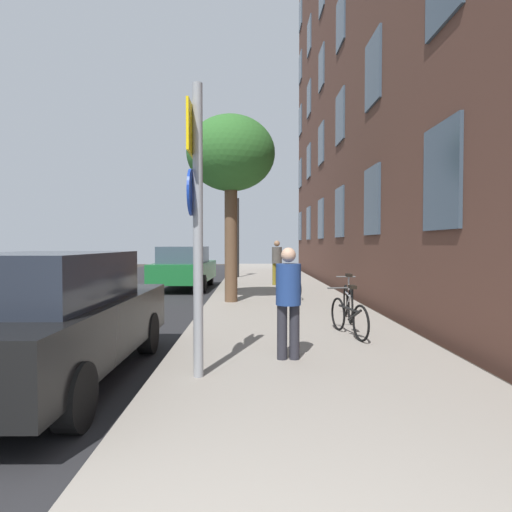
{
  "coord_description": "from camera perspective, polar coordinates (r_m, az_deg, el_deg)",
  "views": [
    {
      "loc": [
        0.22,
        -1.09,
        1.74
      ],
      "look_at": [
        0.41,
        13.51,
        1.32
      ],
      "focal_mm": 30.47,
      "sensor_mm": 36.0,
      "label": 1
    }
  ],
  "objects": [
    {
      "name": "pedestrian_1",
      "position": [
        17.02,
        2.76,
        -0.47
      ],
      "size": [
        0.47,
        0.47,
        1.74
      ],
      "color": "olive",
      "rests_on": "sidewalk"
    },
    {
      "name": "building_facade",
      "position": [
        17.54,
        12.0,
        26.01
      ],
      "size": [
        0.56,
        27.0,
        17.95
      ],
      "color": "#513328",
      "rests_on": "ground"
    },
    {
      "name": "car_0",
      "position": [
        5.93,
        -25.35,
        -7.19
      ],
      "size": [
        1.9,
        4.47,
        1.62
      ],
      "color": "black",
      "rests_on": "road_asphalt"
    },
    {
      "name": "bicycle_3",
      "position": [
        14.74,
        4.18,
        -3.25
      ],
      "size": [
        0.42,
        1.65,
        0.94
      ],
      "color": "black",
      "rests_on": "sidewalk"
    },
    {
      "name": "bicycle_1",
      "position": [
        9.49,
        11.98,
        -5.86
      ],
      "size": [
        0.42,
        1.65,
        0.99
      ],
      "color": "black",
      "rests_on": "sidewalk"
    },
    {
      "name": "bicycle_0",
      "position": [
        7.86,
        12.11,
        -7.69
      ],
      "size": [
        0.47,
        1.55,
        0.9
      ],
      "color": "black",
      "rests_on": "sidewalk"
    },
    {
      "name": "ground_plane",
      "position": [
        16.39,
        -9.95,
        -4.48
      ],
      "size": [
        41.8,
        41.8,
        0.0
      ],
      "primitive_type": "plane",
      "color": "#332D28"
    },
    {
      "name": "road_asphalt",
      "position": [
        16.86,
        -17.03,
        -4.34
      ],
      "size": [
        7.0,
        38.0,
        0.01
      ],
      "primitive_type": "cube",
      "color": "#232326",
      "rests_on": "ground"
    },
    {
      "name": "bicycle_2",
      "position": [
        13.18,
        4.85,
        -3.87
      ],
      "size": [
        0.48,
        1.68,
        0.91
      ],
      "color": "black",
      "rests_on": "sidewalk"
    },
    {
      "name": "sidewalk",
      "position": [
        16.2,
        2.4,
        -4.32
      ],
      "size": [
        4.2,
        38.0,
        0.12
      ],
      "primitive_type": "cube",
      "color": "gray",
      "rests_on": "ground"
    },
    {
      "name": "sign_post",
      "position": [
        5.3,
        -7.88,
        5.9
      ],
      "size": [
        0.16,
        0.6,
        3.54
      ],
      "color": "gray",
      "rests_on": "sidewalk"
    },
    {
      "name": "tree_near",
      "position": [
        12.35,
        -3.32,
        12.94
      ],
      "size": [
        2.45,
        2.45,
        5.16
      ],
      "color": "brown",
      "rests_on": "sidewalk"
    },
    {
      "name": "car_1",
      "position": [
        16.77,
        -9.36,
        -1.45
      ],
      "size": [
        2.04,
        4.48,
        1.62
      ],
      "color": "#19662D",
      "rests_on": "road_asphalt"
    },
    {
      "name": "traffic_light",
      "position": [
        21.0,
        -2.66,
        4.31
      ],
      "size": [
        0.43,
        0.24,
        3.81
      ],
      "color": "black",
      "rests_on": "sidewalk"
    },
    {
      "name": "pedestrian_0",
      "position": [
        6.09,
        4.27,
        -5.2
      ],
      "size": [
        0.43,
        0.43,
        1.56
      ],
      "color": "#26262D",
      "rests_on": "sidewalk"
    }
  ]
}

